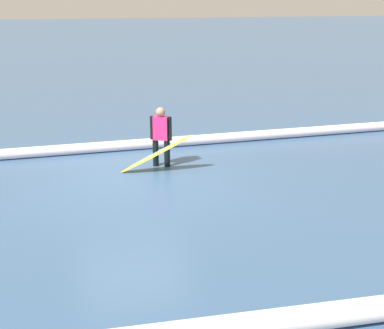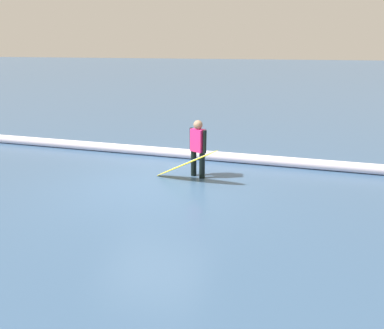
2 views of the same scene
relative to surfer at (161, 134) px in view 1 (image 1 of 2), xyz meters
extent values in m
plane|color=#38577E|center=(0.87, 0.84, -0.79)|extent=(185.99, 185.99, 0.00)
cylinder|color=black|center=(-0.13, 0.06, -0.46)|extent=(0.14, 0.14, 0.65)
cylinder|color=black|center=(0.13, -0.06, -0.46)|extent=(0.14, 0.14, 0.65)
cube|color=#D82672|center=(0.00, 0.00, 0.14)|extent=(0.39, 0.33, 0.55)
sphere|color=#977359|center=(0.00, 0.00, 0.52)|extent=(0.22, 0.22, 0.22)
cylinder|color=black|center=(-0.19, 0.09, 0.14)|extent=(0.09, 0.10, 0.56)
cylinder|color=black|center=(0.19, -0.09, 0.14)|extent=(0.09, 0.10, 0.56)
ellipsoid|color=yellow|center=(0.18, 0.38, -0.36)|extent=(1.70, 0.58, 0.90)
ellipsoid|color=blue|center=(0.18, 0.38, -0.35)|extent=(1.34, 0.35, 0.73)
cylinder|color=white|center=(0.79, -1.48, -0.66)|extent=(20.12, 0.43, 0.27)
camera|label=1|loc=(2.05, 10.75, 2.98)|focal=45.40mm
camera|label=2|loc=(-2.55, 8.67, 2.30)|focal=35.97mm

